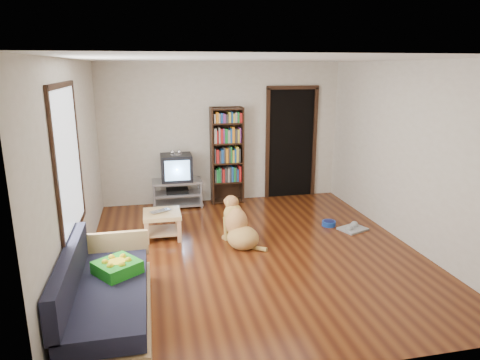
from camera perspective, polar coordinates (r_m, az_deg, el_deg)
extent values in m
plane|color=#5F2B10|center=(6.08, 1.87, -9.51)|extent=(5.00, 5.00, 0.00)
plane|color=white|center=(5.54, 2.10, 15.82)|extent=(5.00, 5.00, 0.00)
plane|color=beige|center=(8.08, -2.33, 6.25)|extent=(4.50, 0.00, 4.50)
plane|color=beige|center=(3.39, 12.30, -6.32)|extent=(4.50, 0.00, 4.50)
plane|color=beige|center=(5.58, -21.07, 1.36)|extent=(0.00, 5.00, 5.00)
plane|color=beige|center=(6.58, 21.41, 3.25)|extent=(0.00, 5.00, 5.00)
cube|color=green|center=(4.72, -16.06, -11.12)|extent=(0.55, 0.55, 0.13)
imported|color=#BBBBC0|center=(6.49, -10.38, -4.22)|extent=(0.38, 0.34, 0.03)
cylinder|color=#163B99|center=(7.14, 11.76, -5.68)|extent=(0.22, 0.22, 0.08)
cube|color=gray|center=(7.06, 14.80, -6.32)|extent=(0.49, 0.44, 0.03)
cube|color=white|center=(5.05, -21.93, 2.28)|extent=(0.02, 1.30, 1.60)
cube|color=black|center=(4.95, -22.80, 11.58)|extent=(0.03, 1.42, 0.06)
cube|color=black|center=(5.28, -21.02, -6.43)|extent=(0.03, 1.42, 0.06)
cube|color=black|center=(4.38, -23.33, 0.34)|extent=(0.03, 0.06, 1.70)
cube|color=black|center=(5.73, -20.77, 3.77)|extent=(0.03, 0.06, 1.70)
cube|color=black|center=(8.43, 6.81, 4.80)|extent=(0.90, 0.02, 2.10)
cube|color=black|center=(8.28, 3.69, 4.69)|extent=(0.07, 0.05, 2.14)
cube|color=black|center=(8.58, 9.89, 4.86)|extent=(0.07, 0.05, 2.14)
cube|color=black|center=(8.30, 7.08, 12.14)|extent=(1.03, 0.05, 0.07)
cube|color=#99999E|center=(7.90, -8.41, -0.18)|extent=(0.90, 0.45, 0.04)
cube|color=#99999E|center=(7.96, -8.34, -1.78)|extent=(0.86, 0.42, 0.03)
cube|color=#99999E|center=(8.02, -8.29, -3.08)|extent=(0.90, 0.45, 0.04)
cylinder|color=#99999E|center=(7.76, -11.34, -2.36)|extent=(0.04, 0.04, 0.50)
cylinder|color=#99999E|center=(7.80, -5.17, -2.01)|extent=(0.04, 0.04, 0.50)
cylinder|color=#99999E|center=(8.14, -11.39, -1.54)|extent=(0.04, 0.04, 0.50)
cylinder|color=#99999E|center=(8.19, -5.51, -1.22)|extent=(0.04, 0.04, 0.50)
cube|color=black|center=(7.95, -8.36, -1.43)|extent=(0.40, 0.30, 0.07)
cube|color=black|center=(7.84, -8.48, 1.66)|extent=(0.55, 0.48, 0.48)
cube|color=black|center=(8.03, -8.57, 1.98)|extent=(0.40, 0.14, 0.36)
cube|color=#8CBFF2|center=(7.60, -8.35, 1.25)|extent=(0.44, 0.02, 0.36)
cube|color=silver|center=(7.73, -8.52, 3.38)|extent=(0.20, 0.07, 0.02)
sphere|color=silver|center=(7.72, -8.98, 3.69)|extent=(0.09, 0.09, 0.09)
sphere|color=silver|center=(7.73, -8.09, 3.73)|extent=(0.09, 0.09, 0.09)
cube|color=black|center=(7.95, -3.78, 3.17)|extent=(0.03, 0.30, 1.80)
cube|color=black|center=(8.05, 0.24, 3.35)|extent=(0.03, 0.30, 1.80)
cube|color=black|center=(8.13, -1.93, 3.45)|extent=(0.60, 0.02, 1.80)
cube|color=black|center=(8.22, -1.71, -2.69)|extent=(0.56, 0.28, 0.02)
cube|color=black|center=(8.11, -1.73, -0.20)|extent=(0.56, 0.28, 0.03)
cube|color=black|center=(8.03, -1.75, 2.35)|extent=(0.56, 0.28, 0.02)
cube|color=black|center=(7.95, -1.77, 4.96)|extent=(0.56, 0.28, 0.02)
cube|color=black|center=(7.90, -1.79, 7.60)|extent=(0.56, 0.28, 0.02)
cube|color=black|center=(7.87, -1.80, 9.48)|extent=(0.56, 0.28, 0.02)
cube|color=tan|center=(4.66, -16.95, -16.78)|extent=(0.80, 1.80, 0.22)
cube|color=#1E1E2D|center=(4.55, -17.16, -14.42)|extent=(0.74, 1.74, 0.18)
cube|color=#1E1E2D|center=(4.48, -21.85, -11.47)|extent=(0.12, 1.74, 0.40)
cube|color=tan|center=(5.25, -16.55, -8.25)|extent=(0.80, 0.06, 0.30)
cube|color=tan|center=(6.53, -10.37, -4.49)|extent=(0.55, 0.55, 0.06)
cube|color=tan|center=(6.62, -10.27, -6.70)|extent=(0.45, 0.45, 0.03)
cube|color=tan|center=(6.38, -12.34, -6.99)|extent=(0.06, 0.06, 0.34)
cube|color=tan|center=(6.39, -8.10, -6.75)|extent=(0.06, 0.06, 0.34)
cube|color=tan|center=(6.82, -12.35, -5.54)|extent=(0.06, 0.06, 0.34)
cube|color=tan|center=(6.83, -8.39, -5.32)|extent=(0.06, 0.06, 0.34)
ellipsoid|color=tan|center=(6.17, 0.39, -7.72)|extent=(0.59, 0.61, 0.33)
ellipsoid|color=tan|center=(6.24, -0.50, -5.66)|extent=(0.42, 0.44, 0.44)
ellipsoid|color=#D8AD53|center=(6.28, -0.93, -4.52)|extent=(0.35, 0.34, 0.31)
ellipsoid|color=#B38145|center=(6.27, -1.19, -2.93)|extent=(0.27, 0.28, 0.19)
ellipsoid|color=tan|center=(6.36, -1.69, -2.87)|extent=(0.14, 0.19, 0.08)
sphere|color=black|center=(6.42, -2.06, -2.69)|extent=(0.04, 0.04, 0.04)
ellipsoid|color=#C2884A|center=(6.20, -1.61, -3.21)|extent=(0.07, 0.08, 0.13)
ellipsoid|color=tan|center=(6.28, -0.44, -2.98)|extent=(0.07, 0.08, 0.13)
cylinder|color=tan|center=(6.40, -1.87, -6.50)|extent=(0.10, 0.13, 0.36)
cylinder|color=tan|center=(6.47, -0.81, -6.26)|extent=(0.10, 0.13, 0.36)
sphere|color=#B99E47|center=(6.49, -2.06, -7.67)|extent=(0.09, 0.09, 0.09)
sphere|color=tan|center=(6.56, -1.01, -7.42)|extent=(0.09, 0.09, 0.09)
cylinder|color=#B99A47|center=(6.12, 2.24, -9.06)|extent=(0.28, 0.25, 0.07)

